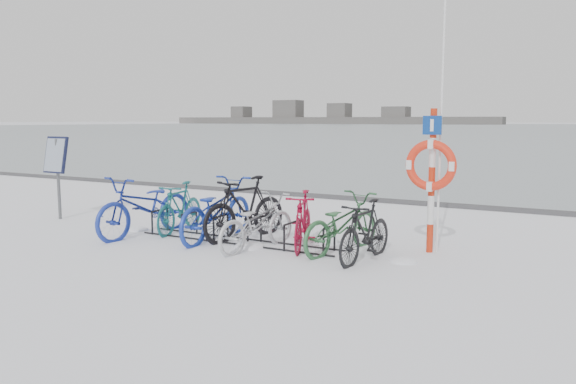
# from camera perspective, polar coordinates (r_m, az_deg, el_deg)

# --- Properties ---
(ground) EXTENTS (900.00, 900.00, 0.00)m
(ground) POSITION_cam_1_polar(r_m,az_deg,el_deg) (10.14, -5.16, -5.08)
(ground) COLOR white
(ground) RESTS_ON ground
(ice_sheet) EXTENTS (400.00, 298.00, 0.02)m
(ice_sheet) POSITION_cam_1_polar(r_m,az_deg,el_deg) (163.34, 26.71, 5.82)
(ice_sheet) COLOR #97A2AB
(ice_sheet) RESTS_ON ground
(quay_edge) EXTENTS (400.00, 0.25, 0.10)m
(quay_edge) POSITION_cam_1_polar(r_m,az_deg,el_deg) (15.32, 7.15, -0.69)
(quay_edge) COLOR #3F3F42
(quay_edge) RESTS_ON ground
(bike_rack) EXTENTS (4.00, 0.48, 0.46)m
(bike_rack) POSITION_cam_1_polar(r_m,az_deg,el_deg) (10.11, -5.17, -4.08)
(bike_rack) COLOR black
(bike_rack) RESTS_ON ground
(info_board) EXTENTS (0.61, 0.24, 1.82)m
(info_board) POSITION_cam_1_polar(r_m,az_deg,el_deg) (13.25, -22.48, 3.04)
(info_board) COLOR #595B5E
(info_board) RESTS_ON ground
(lifebuoy_station) EXTENTS (0.83, 0.23, 4.29)m
(lifebuoy_station) POSITION_cam_1_polar(r_m,az_deg,el_deg) (9.36, 14.37, 2.60)
(lifebuoy_station) COLOR red
(lifebuoy_station) RESTS_ON ground
(shoreline) EXTENTS (180.00, 12.00, 9.50)m
(shoreline) POSITION_cam_1_polar(r_m,az_deg,el_deg) (297.01, 3.10, 7.47)
(shoreline) COLOR #494949
(shoreline) RESTS_ON ground
(bike_0) EXTENTS (1.02, 2.33, 1.18)m
(bike_0) POSITION_cam_1_polar(r_m,az_deg,el_deg) (10.95, -14.25, -1.20)
(bike_0) COLOR #1E339D
(bike_0) RESTS_ON ground
(bike_1) EXTENTS (0.74, 1.73, 1.01)m
(bike_1) POSITION_cam_1_polar(r_m,az_deg,el_deg) (11.16, -10.94, -1.41)
(bike_1) COLOR #186267
(bike_1) RESTS_ON ground
(bike_2) EXTENTS (0.83, 2.22, 1.15)m
(bike_2) POSITION_cam_1_polar(r_m,az_deg,el_deg) (10.35, -7.30, -1.61)
(bike_2) COLOR #1A35A2
(bike_2) RESTS_ON ground
(bike_3) EXTENTS (1.04, 2.05, 1.19)m
(bike_3) POSITION_cam_1_polar(r_m,az_deg,el_deg) (10.33, -4.38, -1.50)
(bike_3) COLOR black
(bike_3) RESTS_ON ground
(bike_4) EXTENTS (0.95, 1.92, 0.97)m
(bike_4) POSITION_cam_1_polar(r_m,az_deg,el_deg) (9.50, -3.21, -2.94)
(bike_4) COLOR #B0B4B9
(bike_4) RESTS_ON ground
(bike_5) EXTENTS (0.98, 1.74, 1.01)m
(bike_5) POSITION_cam_1_polar(r_m,az_deg,el_deg) (9.58, 1.52, -2.73)
(bike_5) COLOR maroon
(bike_5) RESTS_ON ground
(bike_6) EXTENTS (1.12, 2.02, 1.01)m
(bike_6) POSITION_cam_1_polar(r_m,az_deg,el_deg) (9.34, 5.45, -3.01)
(bike_6) COLOR #2F633A
(bike_6) RESTS_ON ground
(bike_7) EXTENTS (0.65, 1.68, 0.98)m
(bike_7) POSITION_cam_1_polar(r_m,az_deg,el_deg) (8.79, 7.86, -3.78)
(bike_7) COLOR black
(bike_7) RESTS_ON ground
(snow_drifts) EXTENTS (5.78, 1.56, 0.19)m
(snow_drifts) POSITION_cam_1_polar(r_m,az_deg,el_deg) (9.99, -0.71, -5.25)
(snow_drifts) COLOR white
(snow_drifts) RESTS_ON ground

